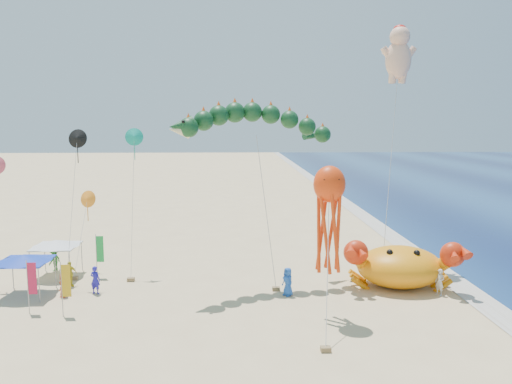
% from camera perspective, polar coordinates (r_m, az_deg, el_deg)
% --- Properties ---
extents(ground, '(320.00, 320.00, 0.00)m').
position_cam_1_polar(ground, '(33.09, 3.68, -11.68)').
color(ground, '#D1B784').
rests_on(ground, ground).
extents(foam_strip, '(320.00, 320.00, 0.00)m').
position_cam_1_polar(foam_strip, '(36.31, 23.21, -10.52)').
color(foam_strip, silver).
rests_on(foam_strip, ground).
extents(crab_inflatable, '(7.85, 5.48, 3.44)m').
position_cam_1_polar(crab_inflatable, '(35.52, 16.16, -8.05)').
color(crab_inflatable, orange).
rests_on(crab_inflatable, ground).
extents(dragon_kite, '(11.57, 6.56, 12.07)m').
position_cam_1_polar(dragon_kite, '(33.71, -0.26, 7.40)').
color(dragon_kite, '#0F371A').
rests_on(dragon_kite, ground).
extents(cherub_kite, '(3.14, 4.96, 18.48)m').
position_cam_1_polar(cherub_kite, '(41.05, 16.00, 15.00)').
color(cherub_kite, '#FFBD9B').
rests_on(cherub_kite, ground).
extents(octopus_kite, '(2.00, 5.41, 8.74)m').
position_cam_1_polar(octopus_kite, '(28.21, 8.32, -2.16)').
color(octopus_kite, '#EE3B0C').
rests_on(octopus_kite, ground).
extents(canopy_blue, '(3.40, 3.40, 2.71)m').
position_cam_1_polar(canopy_blue, '(35.63, -24.99, -6.89)').
color(canopy_blue, gray).
rests_on(canopy_blue, ground).
extents(canopy_white, '(3.29, 3.29, 2.71)m').
position_cam_1_polar(canopy_white, '(39.03, -21.90, -5.48)').
color(canopy_white, gray).
rests_on(canopy_white, ground).
extents(feather_flags, '(8.24, 7.33, 3.20)m').
position_cam_1_polar(feather_flags, '(35.06, -22.95, -7.73)').
color(feather_flags, gray).
rests_on(feather_flags, ground).
extents(beachgoers, '(30.11, 7.51, 1.85)m').
position_cam_1_polar(beachgoers, '(35.35, -15.41, -9.17)').
color(beachgoers, gold).
rests_on(beachgoers, ground).
extents(small_kites, '(10.21, 13.09, 10.76)m').
position_cam_1_polar(small_kites, '(36.25, -21.92, 1.29)').
color(small_kites, '#0E9A82').
rests_on(small_kites, ground).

